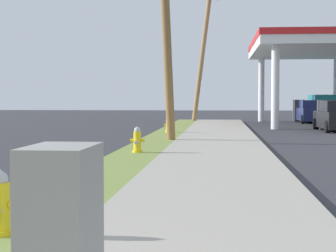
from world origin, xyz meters
TOP-DOWN VIEW (x-y plane):
  - fire_hydrant_nearest at (0.61, 3.42)m, footprint 0.42×0.38m
  - fire_hydrant_second at (0.71, 13.58)m, footprint 0.42×0.38m
  - fire_hydrant_third at (0.71, 23.55)m, footprint 0.42×0.37m
  - utility_pole_midground at (1.06, 18.54)m, footprint 0.95×1.56m
  - utility_pole_background at (1.82, 38.39)m, footprint 1.94×1.60m
  - utility_cabinet at (2.07, 0.79)m, footprint 0.48×0.76m
  - car_navy_by_near_pump at (9.47, 37.91)m, footprint 1.95×4.51m
  - truck_teal_at_forecourt at (10.61, 41.31)m, footprint 2.60×5.57m

SIDE VIEW (x-z plane):
  - fire_hydrant_nearest at x=0.61m, z-range 0.07..0.82m
  - fire_hydrant_second at x=0.71m, z-range 0.07..0.82m
  - fire_hydrant_third at x=0.71m, z-range 0.07..0.82m
  - utility_cabinet at x=2.07m, z-range 0.08..1.33m
  - car_navy_by_near_pump at x=9.47m, z-range -0.07..1.51m
  - truck_teal_at_forecourt at x=10.61m, z-range -0.07..1.90m
  - utility_pole_background at x=1.82m, z-range 0.20..9.61m
  - utility_pole_midground at x=1.06m, z-range 0.20..9.74m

